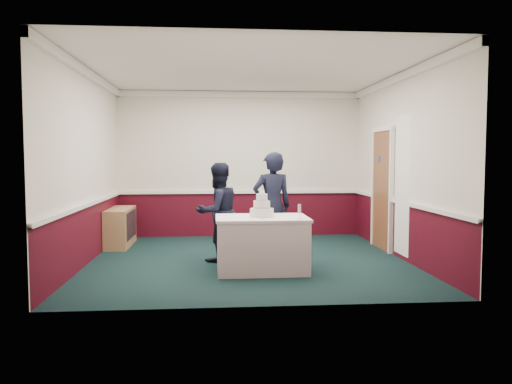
{
  "coord_description": "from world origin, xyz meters",
  "views": [
    {
      "loc": [
        -0.53,
        -7.87,
        1.65
      ],
      "look_at": [
        0.12,
        -0.1,
        1.1
      ],
      "focal_mm": 35.0,
      "sensor_mm": 36.0,
      "label": 1
    }
  ],
  "objects": [
    {
      "name": "cake_table",
      "position": [
        0.14,
        -0.78,
        0.4
      ],
      "size": [
        1.32,
        0.92,
        0.79
      ],
      "color": "white",
      "rests_on": "ground"
    },
    {
      "name": "wedding_cake",
      "position": [
        0.14,
        -0.78,
        0.9
      ],
      "size": [
        0.35,
        0.35,
        0.36
      ],
      "color": "white",
      "rests_on": "cake_table"
    },
    {
      "name": "ground",
      "position": [
        0.0,
        0.0,
        0.0
      ],
      "size": [
        5.0,
        5.0,
        0.0
      ],
      "primitive_type": "plane",
      "color": "#122C28",
      "rests_on": "ground"
    },
    {
      "name": "champagne_flute",
      "position": [
        0.64,
        -1.06,
        0.93
      ],
      "size": [
        0.05,
        0.05,
        0.21
      ],
      "color": "silver",
      "rests_on": "cake_table"
    },
    {
      "name": "person_woman",
      "position": [
        0.38,
        -0.05,
        0.86
      ],
      "size": [
        0.69,
        0.52,
        1.73
      ],
      "primitive_type": "imported",
      "rotation": [
        0.0,
        0.0,
        3.32
      ],
      "color": "black",
      "rests_on": "ground"
    },
    {
      "name": "room_shell",
      "position": [
        0.08,
        0.61,
        1.97
      ],
      "size": [
        5.0,
        5.0,
        3.0
      ],
      "color": "silver",
      "rests_on": "ground"
    },
    {
      "name": "cake_knife",
      "position": [
        0.11,
        -0.98,
        0.79
      ],
      "size": [
        0.07,
        0.22,
        0.0
      ],
      "primitive_type": "cube",
      "rotation": [
        0.0,
        0.0,
        0.26
      ],
      "color": "silver",
      "rests_on": "cake_table"
    },
    {
      "name": "person_man",
      "position": [
        -0.48,
        -0.01,
        0.78
      ],
      "size": [
        0.96,
        0.91,
        1.56
      ],
      "primitive_type": "imported",
      "rotation": [
        0.0,
        0.0,
        3.72
      ],
      "color": "black",
      "rests_on": "ground"
    },
    {
      "name": "sideboard",
      "position": [
        -2.28,
        1.49,
        0.35
      ],
      "size": [
        0.41,
        1.2,
        0.7
      ],
      "color": "tan",
      "rests_on": "ground"
    }
  ]
}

